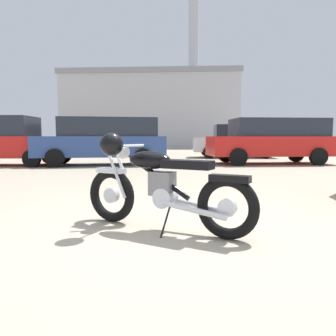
% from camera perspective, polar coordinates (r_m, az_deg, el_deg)
% --- Properties ---
extents(ground_plane, '(80.00, 80.00, 0.00)m').
position_cam_1_polar(ground_plane, '(3.68, 0.19, -10.58)').
color(ground_plane, tan).
extents(vintage_motorcycle, '(1.88, 1.09, 1.07)m').
position_cam_1_polar(vintage_motorcycle, '(3.55, -1.79, -3.03)').
color(vintage_motorcycle, black).
rests_on(vintage_motorcycle, ground_plane).
extents(silver_sedan_mid, '(3.91, 1.85, 1.78)m').
position_cam_1_polar(silver_sedan_mid, '(13.31, -26.70, 4.36)').
color(silver_sedan_mid, black).
rests_on(silver_sedan_mid, ground_plane).
extents(red_hatchback_near, '(4.92, 2.52, 1.74)m').
position_cam_1_polar(red_hatchback_near, '(12.37, -11.32, 4.90)').
color(red_hatchback_near, black).
rests_on(red_hatchback_near, ground_plane).
extents(pale_sedan_back, '(4.27, 2.06, 1.67)m').
position_cam_1_polar(pale_sedan_back, '(17.01, 11.49, 4.63)').
color(pale_sedan_back, black).
rests_on(pale_sedan_back, ground_plane).
extents(dark_sedan_left, '(4.03, 2.09, 1.78)m').
position_cam_1_polar(dark_sedan_left, '(19.50, -6.34, 5.01)').
color(dark_sedan_left, black).
rests_on(dark_sedan_left, ground_plane).
extents(white_estate_far, '(4.83, 2.26, 1.74)m').
position_cam_1_polar(white_estate_far, '(13.28, 17.77, 4.77)').
color(white_estate_far, black).
rests_on(white_estate_far, ground_plane).
extents(industrial_building, '(18.40, 10.55, 16.47)m').
position_cam_1_polar(industrial_building, '(36.11, -2.69, 9.93)').
color(industrial_building, '#B2B2B7').
rests_on(industrial_building, ground_plane).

